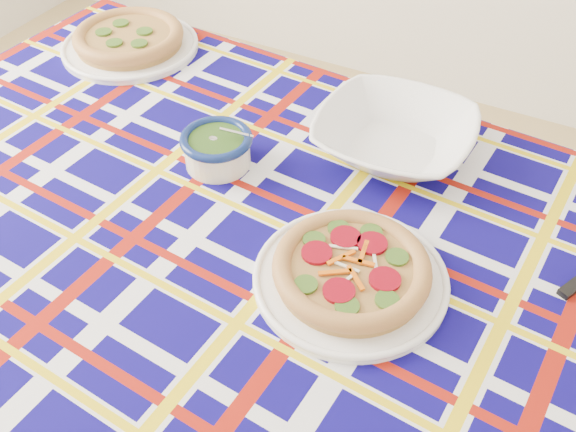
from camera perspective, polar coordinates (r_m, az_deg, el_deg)
The scene contains 6 objects.
dining_table at distance 1.07m, azimuth -3.19°, elevation -4.83°, with size 1.64×1.10×0.74m.
tablecloth at distance 1.05m, azimuth -3.24°, elevation -3.96°, with size 1.60×1.01×0.10m, color #0A055A, non-canonical shape.
main_focaccia_plate at distance 0.93m, azimuth 5.67°, elevation -4.70°, with size 0.30×0.30×0.06m, color #A6763A, non-canonical shape.
pesto_bowl at distance 1.13m, azimuth -6.34°, elevation 6.15°, with size 0.13×0.13×0.08m, color #1D390F, non-canonical shape.
serving_bowl at distance 1.17m, azimuth 9.44°, elevation 7.04°, with size 0.28×0.28×0.07m, color white.
second_focaccia_plate at distance 1.51m, azimuth -13.97°, elevation 15.12°, with size 0.31×0.31×0.06m, color #A6763A, non-canonical shape.
Camera 1 is at (0.46, -0.30, 1.46)m, focal length 40.00 mm.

